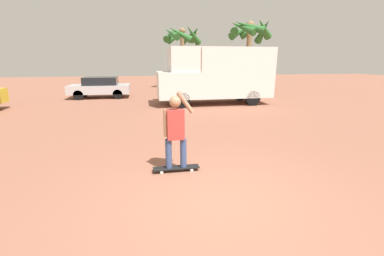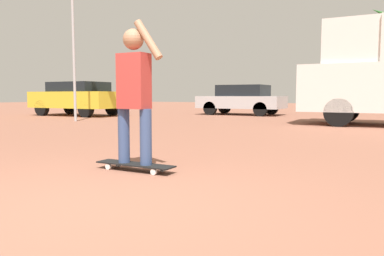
# 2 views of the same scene
# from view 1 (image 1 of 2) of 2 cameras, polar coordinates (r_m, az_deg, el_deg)

# --- Properties ---
(ground_plane) EXTENTS (80.00, 80.00, 0.00)m
(ground_plane) POSITION_cam_1_polar(r_m,az_deg,el_deg) (4.68, 5.77, -15.98)
(ground_plane) COLOR #935B47
(skateboard) EXTENTS (1.03, 0.23, 0.09)m
(skateboard) POSITION_cam_1_polar(r_m,az_deg,el_deg) (5.79, -3.52, -8.83)
(skateboard) COLOR black
(skateboard) RESTS_ON ground_plane
(person_skateboarder) EXTENTS (0.65, 0.25, 1.69)m
(person_skateboarder) POSITION_cam_1_polar(r_m,az_deg,el_deg) (5.49, -3.68, 0.04)
(person_skateboarder) COLOR #384C7A
(person_skateboarder) RESTS_ON skateboard
(camper_van) EXTENTS (6.31, 2.24, 3.10)m
(camper_van) POSITION_cam_1_polar(r_m,az_deg,el_deg) (14.76, 5.50, 11.90)
(camper_van) COLOR black
(camper_van) RESTS_ON ground_plane
(parked_car_silver) EXTENTS (3.84, 1.86, 1.36)m
(parked_car_silver) POSITION_cam_1_polar(r_m,az_deg,el_deg) (18.26, -19.72, 8.61)
(parked_car_silver) COLOR black
(parked_car_silver) RESTS_ON ground_plane
(palm_tree_near_van) EXTENTS (3.97, 3.98, 5.90)m
(palm_tree_near_van) POSITION_cam_1_polar(r_m,az_deg,el_deg) (23.88, 12.68, 20.05)
(palm_tree_near_van) COLOR #8E704C
(palm_tree_near_van) RESTS_ON ground_plane
(palm_tree_center_background) EXTENTS (3.44, 3.38, 5.34)m
(palm_tree_center_background) POSITION_cam_1_polar(r_m,az_deg,el_deg) (23.28, -2.15, 19.61)
(palm_tree_center_background) COLOR #8E704C
(palm_tree_center_background) RESTS_ON ground_plane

